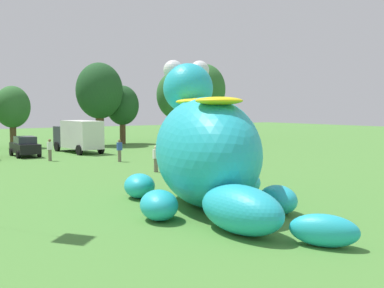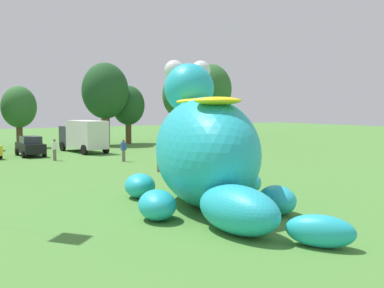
# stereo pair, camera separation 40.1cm
# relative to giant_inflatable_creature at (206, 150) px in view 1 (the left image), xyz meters

# --- Properties ---
(ground_plane) EXTENTS (160.00, 160.00, 0.00)m
(ground_plane) POSITION_rel_giant_inflatable_creature_xyz_m (1.16, -0.13, -2.38)
(ground_plane) COLOR #4C8438
(giant_inflatable_creature) EXTENTS (8.32, 13.03, 6.51)m
(giant_inflatable_creature) POSITION_rel_giant_inflatable_creature_xyz_m (0.00, 0.00, 0.00)
(giant_inflatable_creature) COLOR #23B2C6
(giant_inflatable_creature) RESTS_ON ground
(car_black) EXTENTS (2.09, 4.18, 1.72)m
(car_black) POSITION_rel_giant_inflatable_creature_xyz_m (-0.42, 25.02, -1.52)
(car_black) COLOR black
(car_black) RESTS_ON ground
(box_truck) EXTENTS (2.70, 6.52, 2.95)m
(box_truck) POSITION_rel_giant_inflatable_creature_xyz_m (4.66, 25.81, -0.78)
(box_truck) COLOR #333842
(box_truck) RESTS_ON ground
(tree_centre) EXTENTS (3.58, 3.58, 6.36)m
(tree_centre) POSITION_rel_giant_inflatable_creature_xyz_m (1.16, 34.64, 1.78)
(tree_centre) COLOR brown
(tree_centre) RESTS_ON ground
(tree_centre_right) EXTENTS (5.07, 5.07, 9.00)m
(tree_centre_right) POSITION_rel_giant_inflatable_creature_xyz_m (9.76, 32.36, 3.51)
(tree_centre_right) COLOR brown
(tree_centre_right) RESTS_ON ground
(tree_mid_right) EXTENTS (3.74, 3.74, 6.63)m
(tree_mid_right) POSITION_rel_giant_inflatable_creature_xyz_m (12.90, 33.10, 1.96)
(tree_mid_right) COLOR brown
(tree_mid_right) RESTS_ON ground
(tree_right) EXTENTS (4.76, 4.76, 8.45)m
(tree_right) POSITION_rel_giant_inflatable_creature_xyz_m (19.35, 31.69, 3.15)
(tree_right) COLOR brown
(tree_right) RESTS_ON ground
(tree_far_right) EXTENTS (5.57, 5.57, 9.88)m
(tree_far_right) POSITION_rel_giant_inflatable_creature_xyz_m (26.10, 35.17, 4.08)
(tree_far_right) COLOR brown
(tree_far_right) RESTS_ON ground
(spectator_near_inflatable) EXTENTS (0.38, 0.26, 1.71)m
(spectator_near_inflatable) POSITION_rel_giant_inflatable_creature_xyz_m (0.19, 20.51, -1.53)
(spectator_near_inflatable) COLOR #726656
(spectator_near_inflatable) RESTS_ON ground
(spectator_mid_field) EXTENTS (0.38, 0.26, 1.71)m
(spectator_mid_field) POSITION_rel_giant_inflatable_creature_xyz_m (3.65, 10.27, -1.53)
(spectator_mid_field) COLOR #726656
(spectator_mid_field) RESTS_ON ground
(spectator_by_cars) EXTENTS (0.38, 0.26, 1.71)m
(spectator_by_cars) POSITION_rel_giant_inflatable_creature_xyz_m (4.39, 16.92, -1.53)
(spectator_by_cars) COLOR #726656
(spectator_by_cars) RESTS_ON ground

